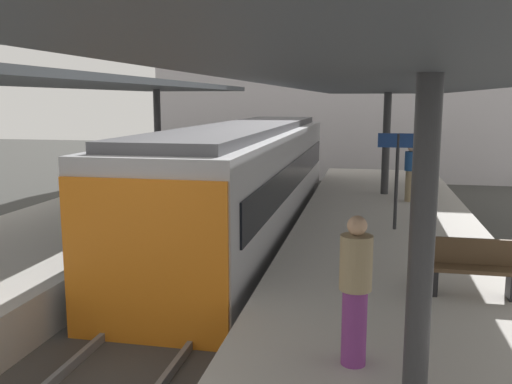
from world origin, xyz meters
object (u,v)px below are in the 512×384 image
at_px(commuter_train, 247,181).
at_px(passenger_near_bench, 411,172).
at_px(passenger_mid_platform, 355,288).
at_px(platform_bench, 472,265).
at_px(platform_sign, 397,159).

distance_m(commuter_train, passenger_near_bench, 4.86).
height_order(commuter_train, passenger_near_bench, commuter_train).
relative_size(passenger_near_bench, passenger_mid_platform, 0.99).
xyz_separation_m(platform_bench, platform_sign, (-0.96, 4.24, 1.16)).
height_order(platform_sign, passenger_near_bench, platform_sign).
bearing_deg(commuter_train, platform_sign, -25.93).
bearing_deg(passenger_mid_platform, platform_sign, 83.94).
distance_m(passenger_near_bench, passenger_mid_platform, 10.71).
bearing_deg(passenger_near_bench, platform_bench, -87.18).
bearing_deg(passenger_near_bench, passenger_mid_platform, -96.98).
height_order(commuter_train, platform_sign, commuter_train).
bearing_deg(platform_sign, platform_bench, -77.19).
distance_m(platform_sign, passenger_mid_platform, 6.96).
relative_size(platform_sign, passenger_mid_platform, 1.29).
distance_m(commuter_train, platform_sign, 4.45).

